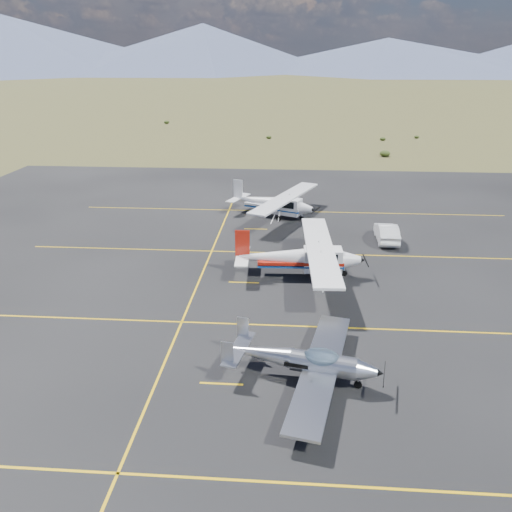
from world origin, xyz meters
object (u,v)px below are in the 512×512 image
(aircraft_cessna, at_px, (300,256))
(aircraft_low_wing, at_px, (306,361))
(aircraft_plain, at_px, (273,202))
(sedan, at_px, (387,232))

(aircraft_cessna, bearing_deg, aircraft_low_wing, -91.49)
(aircraft_low_wing, xyz_separation_m, aircraft_plain, (-2.46, 25.18, 0.36))
(aircraft_plain, xyz_separation_m, sedan, (9.37, -6.06, -0.63))
(aircraft_low_wing, relative_size, sedan, 2.20)
(aircraft_low_wing, height_order, aircraft_plain, aircraft_plain)
(aircraft_cessna, bearing_deg, sedan, 44.31)
(aircraft_cessna, height_order, aircraft_plain, aircraft_cessna)
(aircraft_low_wing, distance_m, sedan, 20.33)
(aircraft_low_wing, bearing_deg, aircraft_cessna, 102.73)
(aircraft_cessna, height_order, sedan, aircraft_cessna)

